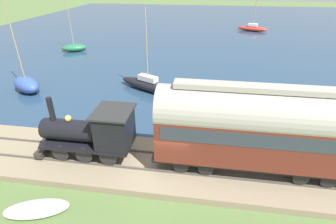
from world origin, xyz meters
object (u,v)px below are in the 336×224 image
object	(u,v)px
sailboat_black	(148,85)
beached_dinghy	(37,209)
sailboat_green	(74,47)
rowboat_near_shore	(233,113)
passenger_coach	(257,127)
rowboat_off_pier	(318,92)
sailboat_blue	(26,84)
rowboat_far_out	(252,99)
rowboat_mid_harbor	(279,124)
sailboat_red	(252,28)
steam_locomotive	(94,131)

from	to	relation	value
sailboat_black	beached_dinghy	distance (m)	14.22
sailboat_green	beached_dinghy	size ratio (longest dim) A/B	2.99
sailboat_green	rowboat_near_shore	world-z (taller)	sailboat_green
passenger_coach	beached_dinghy	size ratio (longest dim) A/B	3.30
rowboat_near_shore	sailboat_black	bearing A→B (deg)	98.03
rowboat_off_pier	sailboat_green	bearing A→B (deg)	55.29
sailboat_black	sailboat_green	bearing A→B (deg)	75.01
sailboat_blue	rowboat_far_out	xyz separation A→B (m)	(0.89, -19.58, -0.46)
rowboat_mid_harbor	sailboat_blue	bearing A→B (deg)	79.96
sailboat_red	rowboat_off_pier	world-z (taller)	sailboat_red
passenger_coach	rowboat_off_pier	bearing A→B (deg)	-31.83
sailboat_black	rowboat_near_shore	world-z (taller)	sailboat_black
sailboat_green	rowboat_near_shore	distance (m)	25.33
rowboat_mid_harbor	beached_dinghy	size ratio (longest dim) A/B	0.73
rowboat_far_out	sailboat_red	bearing A→B (deg)	12.79
steam_locomotive	rowboat_mid_harbor	distance (m)	12.30
sailboat_blue	rowboat_off_pier	world-z (taller)	sailboat_blue
passenger_coach	rowboat_far_out	bearing A→B (deg)	-8.31
passenger_coach	rowboat_off_pier	size ratio (longest dim) A/B	3.62
passenger_coach	sailboat_green	xyz separation A→B (m)	(21.97, 20.44, -2.50)
rowboat_off_pier	beached_dinghy	distance (m)	22.72
rowboat_off_pier	rowboat_mid_harbor	size ratio (longest dim) A/B	1.24
rowboat_near_shore	beached_dinghy	xyz separation A→B (m)	(-10.33, 9.17, -0.06)
sailboat_black	sailboat_red	world-z (taller)	sailboat_black
rowboat_off_pier	sailboat_black	bearing A→B (deg)	80.90
sailboat_blue	sailboat_red	xyz separation A→B (m)	(31.69, -23.48, -0.22)
passenger_coach	rowboat_mid_harbor	world-z (taller)	passenger_coach
steam_locomotive	rowboat_far_out	distance (m)	13.46
passenger_coach	rowboat_off_pier	xyz separation A→B (m)	(11.58, -7.19, -2.78)
sailboat_blue	passenger_coach	bearing A→B (deg)	-82.86
steam_locomotive	rowboat_mid_harbor	size ratio (longest dim) A/B	2.44
sailboat_blue	sailboat_red	distance (m)	39.44
rowboat_off_pier	rowboat_near_shore	bearing A→B (deg)	109.71
sailboat_green	rowboat_near_shore	bearing A→B (deg)	-150.12
steam_locomotive	sailboat_blue	world-z (taller)	sailboat_blue
sailboat_blue	rowboat_far_out	bearing A→B (deg)	-55.44
sailboat_red	beached_dinghy	world-z (taller)	sailboat_red
passenger_coach	sailboat_red	size ratio (longest dim) A/B	1.78
rowboat_far_out	beached_dinghy	distance (m)	17.05
sailboat_blue	rowboat_mid_harbor	world-z (taller)	sailboat_blue
rowboat_far_out	rowboat_mid_harbor	size ratio (longest dim) A/B	1.02
sailboat_green	rowboat_off_pier	size ratio (longest dim) A/B	3.28
sailboat_green	rowboat_near_shore	size ratio (longest dim) A/B	4.55
sailboat_black	steam_locomotive	bearing A→B (deg)	-155.82
rowboat_near_shore	rowboat_mid_harbor	xyz separation A→B (m)	(-1.05, -3.04, -0.06)
rowboat_off_pier	rowboat_mid_harbor	xyz separation A→B (m)	(-6.11, 4.51, -0.05)
sailboat_black	rowboat_far_out	xyz separation A→B (m)	(-0.97, -8.98, -0.31)
sailboat_red	beached_dinghy	distance (m)	46.34
sailboat_green	sailboat_red	world-z (taller)	sailboat_green
passenger_coach	sailboat_green	world-z (taller)	sailboat_green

